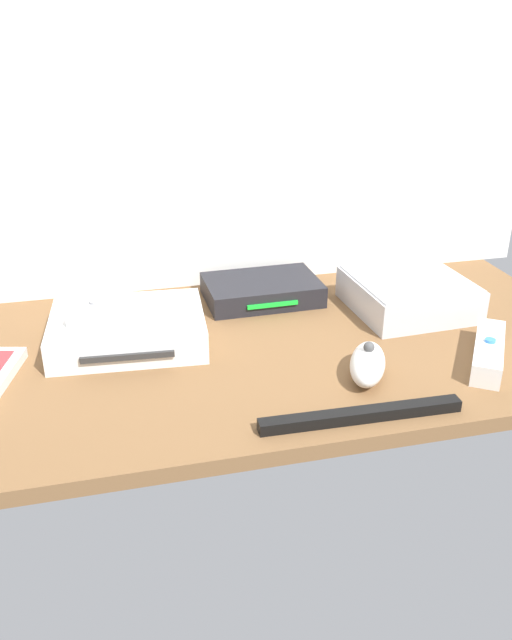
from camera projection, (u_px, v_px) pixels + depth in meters
ground_plane at (256, 352)px, 91.39cm from camera, size 100.00×48.00×2.00cm
back_wall at (218, 86)px, 98.87cm from camera, size 110.00×1.20×64.00cm
game_console at (128, 329)px, 90.77cm from camera, size 22.09×17.64×4.40cm
mini_computer at (408, 294)px, 101.13cm from camera, size 17.85×17.85×5.30cm
network_router at (262, 290)px, 104.89cm from camera, size 18.26×12.69×3.40cm
remote_wand at (488, 352)px, 86.17cm from camera, size 11.27×14.28×3.40cm
remote_nunchuk at (368, 364)px, 82.20cm from camera, size 8.35×10.92×5.10cm
remote_classic_pad at (126, 310)px, 88.92cm from camera, size 16.00×11.50×2.40cm
sensor_bar at (361, 415)px, 74.14cm from camera, size 24.04×2.42×1.40cm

